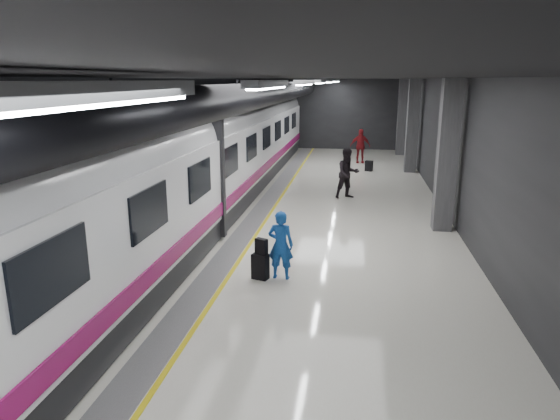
{
  "coord_description": "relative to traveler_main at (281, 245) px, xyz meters",
  "views": [
    {
      "loc": [
        1.88,
        -13.27,
        4.46
      ],
      "look_at": [
        0.11,
        -1.69,
        1.38
      ],
      "focal_mm": 32.0,
      "sensor_mm": 36.0,
      "label": 1
    }
  ],
  "objects": [
    {
      "name": "suitcase_main",
      "position": [
        -0.46,
        -0.12,
        -0.5
      ],
      "size": [
        0.42,
        0.33,
        0.6
      ],
      "primitive_type": "cube",
      "rotation": [
        0.0,
        0.0,
        -0.3
      ],
      "color": "black",
      "rests_on": "ground"
    },
    {
      "name": "platform_hall",
      "position": [
        -0.55,
        3.56,
        2.73
      ],
      "size": [
        10.02,
        40.02,
        4.51
      ],
      "color": "black",
      "rests_on": "ground"
    },
    {
      "name": "traveler_far_a",
      "position": [
        1.33,
        8.36,
        0.16
      ],
      "size": [
        1.16,
        1.07,
        1.93
      ],
      "primitive_type": "imported",
      "rotation": [
        0.0,
        0.0,
        0.46
      ],
      "color": "black",
      "rests_on": "ground"
    },
    {
      "name": "train",
      "position": [
        -3.51,
        2.6,
        1.27
      ],
      "size": [
        3.05,
        38.0,
        4.05
      ],
      "color": "black",
      "rests_on": "ground"
    },
    {
      "name": "suitcase_far",
      "position": [
        2.29,
        14.47,
        -0.54
      ],
      "size": [
        0.41,
        0.34,
        0.52
      ],
      "primitive_type": "cube",
      "rotation": [
        0.0,
        0.0,
        -0.36
      ],
      "color": "black",
      "rests_on": "ground"
    },
    {
      "name": "ground",
      "position": [
        -0.26,
        2.6,
        -0.8
      ],
      "size": [
        40.0,
        40.0,
        0.0
      ],
      "primitive_type": "plane",
      "color": "silver",
      "rests_on": "ground"
    },
    {
      "name": "traveler_far_b",
      "position": [
        1.83,
        17.0,
        0.13
      ],
      "size": [
        1.11,
        0.51,
        1.86
      ],
      "primitive_type": "imported",
      "rotation": [
        0.0,
        0.0,
        0.06
      ],
      "color": "maroon",
      "rests_on": "ground"
    },
    {
      "name": "shoulder_bag",
      "position": [
        -0.43,
        -0.11,
        -0.02
      ],
      "size": [
        0.31,
        0.25,
        0.37
      ],
      "primitive_type": "cube",
      "rotation": [
        0.0,
        0.0,
        -0.43
      ],
      "color": "black",
      "rests_on": "suitcase_main"
    },
    {
      "name": "traveler_main",
      "position": [
        0.0,
        0.0,
        0.0
      ],
      "size": [
        0.61,
        0.42,
        1.61
      ],
      "primitive_type": "imported",
      "rotation": [
        0.0,
        0.0,
        3.08
      ],
      "color": "#1754B2",
      "rests_on": "ground"
    }
  ]
}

